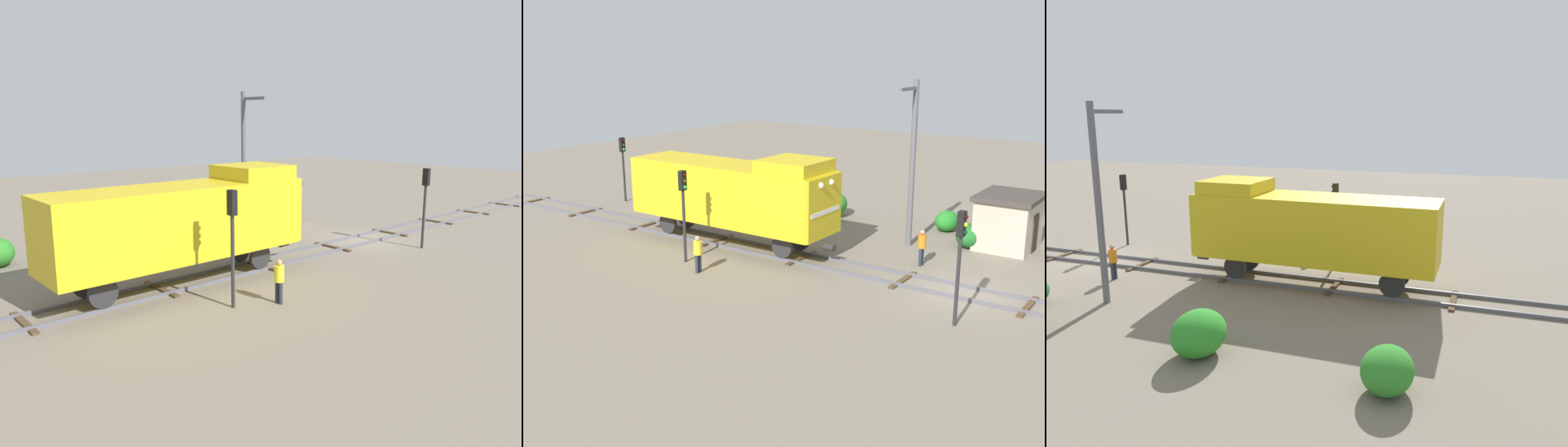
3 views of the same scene
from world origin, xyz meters
TOP-DOWN VIEW (x-y plane):
  - ground_plane at (0.00, 0.00)m, footprint 94.40×94.40m
  - railway_track at (0.00, 0.00)m, footprint 2.40×62.93m
  - locomotive at (0.00, 11.93)m, footprint 2.90×11.60m
  - traffic_signal_near at (-3.20, -0.90)m, footprint 0.32×0.34m
  - traffic_signal_mid at (-3.40, 12.11)m, footprint 0.32×0.34m
  - traffic_signal_far at (3.60, 24.02)m, footprint 0.32×0.34m
  - worker_near_track at (2.40, 2.84)m, footprint 0.38×0.38m
  - worker_by_signal at (-4.20, 10.58)m, footprint 0.38×0.38m
  - catenary_mast at (4.94, 4.64)m, footprint 1.94×0.28m
  - relay_hut at (7.50, 0.46)m, footprint 3.50×2.90m
  - bush_near at (8.70, 4.07)m, footprint 1.54×1.26m
  - bush_mid at (6.44, 1.99)m, footprint 1.68×1.37m
  - bush_far at (7.80, 10.84)m, footprint 2.09×1.71m
  - bush_back at (8.01, 17.08)m, footprint 1.86×1.52m

SIDE VIEW (x-z plane):
  - ground_plane at x=0.00m, z-range 0.00..0.00m
  - railway_track at x=0.00m, z-range -0.01..0.15m
  - bush_near at x=8.70m, z-range 0.00..1.12m
  - bush_mid at x=6.44m, z-range 0.00..1.22m
  - bush_back at x=8.01m, z-range 0.00..1.35m
  - bush_far at x=7.80m, z-range 0.00..1.52m
  - worker_near_track at x=2.40m, z-range 0.15..1.85m
  - worker_by_signal at x=-4.20m, z-range 0.15..1.85m
  - relay_hut at x=7.50m, z-range 0.02..2.76m
  - locomotive at x=0.00m, z-range 0.47..5.07m
  - traffic_signal_far at x=3.60m, z-range 0.81..4.98m
  - traffic_signal_near at x=-3.20m, z-range 0.83..5.09m
  - traffic_signal_mid at x=-3.40m, z-range 0.84..5.17m
  - catenary_mast at x=4.94m, z-range 0.25..8.51m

